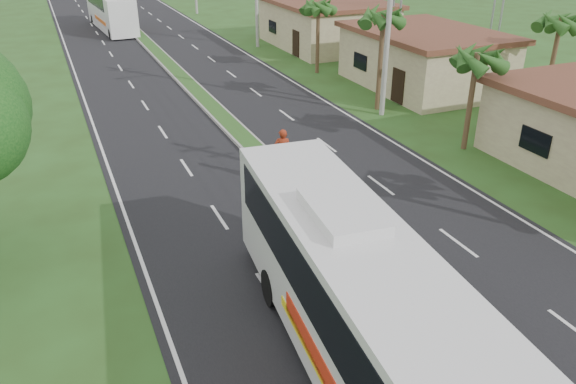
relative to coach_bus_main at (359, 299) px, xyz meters
name	(u,v)px	position (x,y,z in m)	size (l,w,h in m)	color
ground	(474,369)	(2.76, -1.10, -2.21)	(180.00, 180.00, 0.00)	#2B471A
road_asphalt	(227,123)	(2.76, 18.90, -2.20)	(14.00, 160.00, 0.02)	black
median_strip	(227,122)	(2.76, 18.90, -2.11)	(1.20, 160.00, 0.18)	gray
lane_edge_left	(99,141)	(-3.94, 18.90, -2.21)	(0.12, 160.00, 0.01)	silver
lane_edge_right	(337,108)	(9.46, 18.90, -2.21)	(0.12, 160.00, 0.01)	silver
shop_mid	(424,58)	(16.76, 20.90, -0.36)	(7.60, 10.60, 3.67)	tan
shop_far	(326,23)	(16.76, 34.90, -0.28)	(8.60, 11.60, 3.82)	tan
palm_verge_b	(477,58)	(12.16, 10.90, 2.15)	(2.40, 2.40, 5.05)	#473321
palm_verge_c	(383,18)	(11.56, 17.90, 2.91)	(2.40, 2.40, 5.85)	#473321
palm_verge_d	(318,7)	(12.06, 26.90, 2.34)	(2.40, 2.40, 5.25)	#473321
palm_behind_shop	(561,23)	(20.26, 13.90, 2.72)	(2.40, 2.40, 5.65)	#473321
coach_bus_main	(359,299)	(0.00, 0.00, 0.00)	(3.76, 12.63, 4.02)	silver
coach_bus_far	(111,9)	(0.95, 50.12, -0.26)	(3.31, 11.94, 3.44)	white
motorcyclist	(283,164)	(2.53, 10.57, -1.26)	(1.67, 1.09, 2.46)	black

